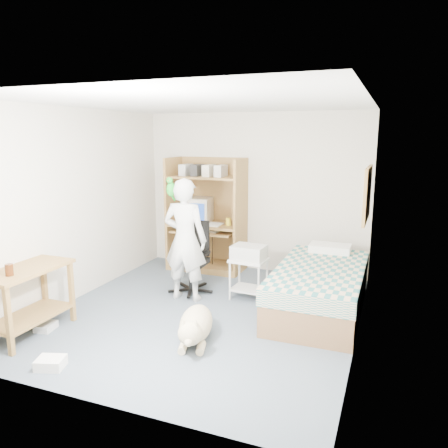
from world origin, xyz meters
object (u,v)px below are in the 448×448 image
(office_chair, at_px, (192,267))
(dog, at_px, (195,325))
(side_desk, at_px, (27,291))
(person, at_px, (185,240))
(bed, at_px, (320,288))
(computer_hutch, at_px, (207,219))
(printer_cart, at_px, (249,272))

(office_chair, xyz_separation_m, dog, (0.69, -1.37, -0.17))
(side_desk, relative_size, person, 0.62)
(office_chair, height_order, person, person)
(side_desk, xyz_separation_m, office_chair, (1.07, 1.88, -0.15))
(person, bearing_deg, bed, -173.75)
(dog, bearing_deg, side_desk, 179.38)
(side_desk, xyz_separation_m, dog, (1.76, 0.51, -0.32))
(bed, distance_m, dog, 1.71)
(computer_hutch, bearing_deg, office_chair, -78.13)
(printer_cart, bearing_deg, person, -154.65)
(office_chair, relative_size, person, 0.60)
(bed, relative_size, printer_cart, 3.66)
(computer_hutch, distance_m, bed, 2.35)
(bed, xyz_separation_m, side_desk, (-2.85, -1.82, 0.21))
(computer_hutch, relative_size, person, 1.11)
(bed, distance_m, office_chair, 1.78)
(bed, xyz_separation_m, office_chair, (-1.78, 0.06, 0.06))
(side_desk, xyz_separation_m, person, (1.12, 1.57, 0.31))
(office_chair, relative_size, dog, 0.93)
(printer_cart, bearing_deg, dog, -91.76)
(side_desk, relative_size, office_chair, 1.03)
(person, relative_size, printer_cart, 2.93)
(office_chair, bearing_deg, person, -82.07)
(office_chair, height_order, printer_cart, office_chair)
(bed, bearing_deg, office_chair, 178.03)
(dog, bearing_deg, computer_hutch, 93.77)
(side_desk, bearing_deg, dog, 16.12)
(computer_hutch, xyz_separation_m, side_desk, (-0.85, -2.94, -0.33))
(bed, height_order, person, person)
(computer_hutch, distance_m, side_desk, 3.08)
(computer_hutch, xyz_separation_m, dog, (0.91, -2.43, -0.65))
(person, relative_size, dog, 1.54)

